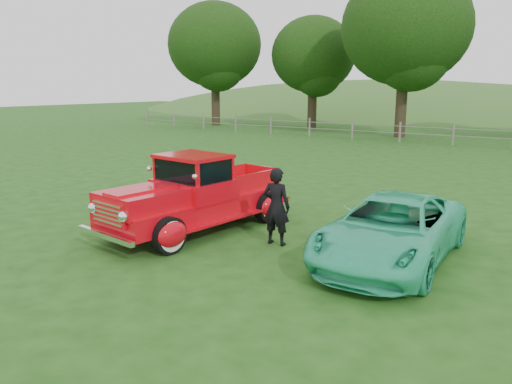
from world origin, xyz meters
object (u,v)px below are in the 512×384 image
Objects in this scene: tree_mid_west at (313,55)px; tree_near_west at (406,28)px; tree_far_west at (215,45)px; red_pickup at (196,196)px; teal_sedan at (392,230)px; man at (276,206)px.

tree_near_west reaches higher than tree_mid_west.
tree_far_west is 1.93× the size of red_pickup.
red_pickup is at bearing -82.67° from tree_near_west.
tree_mid_west is (8.00, 2.00, -0.94)m from tree_far_west.
tree_near_west reaches higher than teal_sedan.
man is (13.13, -26.45, -4.73)m from tree_mid_west.
man reaches higher than teal_sedan.
man is (2.10, 0.12, 0.03)m from red_pickup.
tree_near_west is 6.32× the size of man.
tree_near_west is (8.00, -3.00, 1.25)m from tree_mid_west.
tree_far_west is 2.22× the size of teal_sedan.
red_pickup reaches higher than man.
tree_near_west is at bearing 105.78° from teal_sedan.
tree_far_west is 1.17× the size of tree_mid_west.
tree_far_west is 31.60m from red_pickup.
teal_sedan is at bearing -176.71° from man.
tree_mid_west reaches higher than teal_sedan.
tree_far_west is 32.81m from man.
red_pickup is 4.48m from teal_sedan.
tree_mid_west is 29.16m from red_pickup.
teal_sedan is 2.39m from man.
red_pickup is at bearing -176.08° from teal_sedan.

